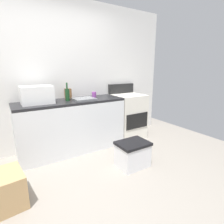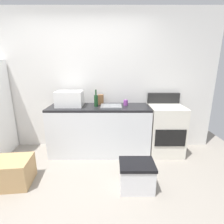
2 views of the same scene
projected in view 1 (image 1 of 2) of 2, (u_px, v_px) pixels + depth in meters
The scene contains 10 objects.
ground_plane at pixel (85, 194), 2.09m from camera, with size 6.00×6.00×0.00m, color gray.
wall_back at pixel (45, 76), 3.05m from camera, with size 5.00×0.10×2.60m, color silver.
kitchen_counter at pixel (72, 126), 3.12m from camera, with size 1.80×0.60×0.90m.
stove_oven at pixel (128, 115), 3.75m from camera, with size 0.60×0.61×1.10m.
microwave at pixel (37, 95), 2.72m from camera, with size 0.46×0.34×0.27m, color white.
sink_basin at pixel (84, 99), 3.07m from camera, with size 0.36×0.32×0.03m, color slate.
wine_bottle at pixel (67, 94), 2.96m from camera, with size 0.07×0.07×0.30m.
coffee_mug at pixel (94, 95), 3.31m from camera, with size 0.08×0.08×0.10m, color purple.
knife_block at pixel (68, 94), 3.15m from camera, with size 0.10×0.10×0.18m, color brown.
storage_bin at pixel (133, 154), 2.65m from camera, with size 0.46×0.36×0.38m.
Camera 1 is at (-0.68, -1.69, 1.44)m, focal length 28.61 mm.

